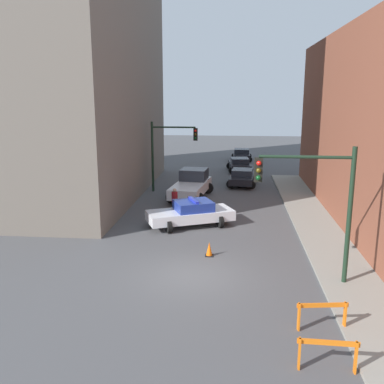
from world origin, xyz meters
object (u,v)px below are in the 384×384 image
Objects in this scene: parked_car_near at (242,177)px; traffic_cone at (209,249)px; barrier_front at (328,350)px; barrier_mid at (322,312)px; parked_car_mid at (240,164)px; traffic_light_far at (167,146)px; traffic_light_near at (319,195)px; pedestrian_crossing at (175,201)px; police_car at (191,213)px; white_truck at (191,185)px; parked_car_far at (242,154)px.

traffic_cone is at bearing -90.88° from parked_car_near.
barrier_front and barrier_mid have the same top height.
parked_car_near reaches higher than traffic_cone.
traffic_cone is (-3.82, 5.88, -0.30)m from barrier_mid.
parked_car_mid reaches higher than barrier_mid.
traffic_cone is (3.88, -12.84, -3.08)m from traffic_light_far.
traffic_light_near is 3.13× the size of pedestrian_crossing.
police_car is 1.13× the size of parked_car_mid.
parked_car_mid is (3.50, 10.77, -0.23)m from white_truck.
traffic_light_near is 6.21m from barrier_front.
traffic_light_far is 3.27× the size of barrier_mid.
pedestrian_crossing is 6.97m from traffic_cone.
barrier_mid is at bearing -177.76° from police_car.
traffic_light_far is at bearing 117.66° from traffic_light_near.
barrier_front is (1.97, -29.87, -0.06)m from parked_car_mid.
traffic_light_far reaches higher than parked_car_near.
white_truck is 4.71m from pedestrian_crossing.
traffic_light_near is 11.47m from pedestrian_crossing.
traffic_light_far is at bearing -126.47° from parked_car_mid.
white_truck is (-6.06, 13.66, -2.62)m from traffic_light_near.
traffic_light_near is 15.17m from white_truck.
parked_car_far is (0.30, 6.92, 0.00)m from parked_car_mid.
traffic_light_near reaches higher than parked_car_mid.
white_truck reaches higher than pedestrian_crossing.
white_truck is at bearing 179.04° from pedestrian_crossing.
traffic_cone is at bearing 171.92° from police_car.
police_car is 1.17× the size of parked_car_far.
police_car reaches higher than parked_car_far.
white_truck reaches higher than barrier_mid.
barrier_front is at bearing 177.31° from police_car.
traffic_light_far is at bearing -6.70° from police_car.
parked_car_far is (5.78, 16.02, -2.72)m from traffic_light_far.
parked_car_near reaches higher than barrier_mid.
white_truck is at bearing -40.23° from traffic_light_far.
traffic_light_far reaches higher than barrier_front.
police_car reaches higher than parked_car_near.
traffic_cone is (2.46, -6.50, -0.54)m from pedestrian_crossing.
barrier_front is at bearing -97.19° from barrier_mid.
pedestrian_crossing is at bearing -77.42° from traffic_light_far.
traffic_cone is at bearing -73.19° from traffic_light_far.
parked_car_mid reaches higher than traffic_cone.
pedestrian_crossing is at bearing 6.40° from police_car.
barrier_front is at bearing -91.66° from parked_car_mid.
police_car is 3.17× the size of barrier_mid.
parked_car_near is 21.71m from barrier_mid.
traffic_cone is at bearing 123.05° from barrier_mid.
traffic_light_far is 13.76m from traffic_cone.
parked_car_mid is 6.93m from parked_car_far.
pedestrian_crossing is at bearing -109.05° from parked_car_near.
traffic_cone is (-1.60, -21.93, -0.36)m from parked_car_mid.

